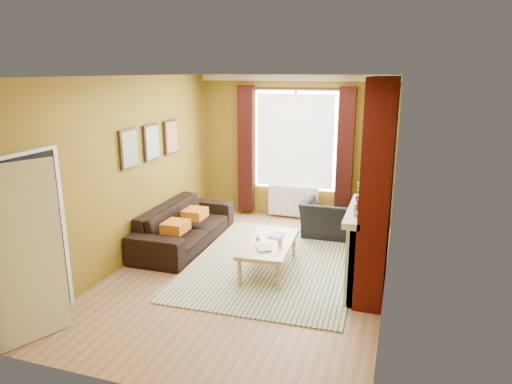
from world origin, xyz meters
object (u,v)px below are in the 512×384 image
at_px(armchair, 331,218).
at_px(sofa, 185,225).
at_px(coffee_table, 269,245).
at_px(floor_lamp, 372,163).
at_px(wicker_stool, 316,222).

bearing_deg(armchair, sofa, 26.13).
height_order(sofa, armchair, sofa).
relative_size(sofa, armchair, 2.28).
distance_m(coffee_table, floor_lamp, 2.74).
bearing_deg(armchair, wicker_stool, -9.06).
bearing_deg(wicker_stool, sofa, -149.36).
bearing_deg(coffee_table, sofa, 157.22).
bearing_deg(floor_lamp, coffee_table, -119.01).
bearing_deg(armchair, coffee_table, 69.17).
xyz_separation_m(armchair, floor_lamp, (0.62, 0.53, 0.93)).
height_order(armchair, floor_lamp, floor_lamp).
relative_size(coffee_table, floor_lamp, 0.86).
relative_size(sofa, floor_lamp, 1.46).
xyz_separation_m(sofa, wicker_stool, (2.02, 1.20, -0.12)).
xyz_separation_m(sofa, floor_lamp, (2.92, 1.69, 0.92)).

